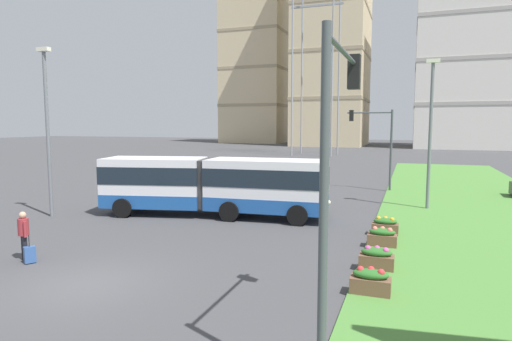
# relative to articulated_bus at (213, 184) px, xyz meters

# --- Properties ---
(ground_plane) EXTENTS (260.00, 260.00, 0.00)m
(ground_plane) POSITION_rel_articulated_bus_xyz_m (0.62, -10.15, -1.65)
(ground_plane) COLOR #424244
(grass_median) EXTENTS (10.00, 70.00, 0.08)m
(grass_median) POSITION_rel_articulated_bus_xyz_m (13.09, -0.15, -1.61)
(grass_median) COLOR #4C8438
(grass_median) RESTS_ON ground_plane
(articulated_bus) EXTENTS (12.05, 4.28, 3.00)m
(articulated_bus) POSITION_rel_articulated_bus_xyz_m (0.00, 0.00, 0.00)
(articulated_bus) COLOR white
(articulated_bus) RESTS_ON ground
(pedestrian_crossing) EXTENTS (0.51, 0.36, 1.74)m
(pedestrian_crossing) POSITION_rel_articulated_bus_xyz_m (-3.06, -9.02, -0.65)
(pedestrian_crossing) COLOR black
(pedestrian_crossing) RESTS_ON ground
(rolling_suitcase) EXTENTS (0.39, 0.43, 0.97)m
(rolling_suitcase) POSITION_rel_articulated_bus_xyz_m (-2.61, -9.22, -1.34)
(rolling_suitcase) COLOR #335693
(rolling_suitcase) RESTS_ON ground
(flower_planter_0) EXTENTS (1.10, 0.56, 0.74)m
(flower_planter_0) POSITION_rel_articulated_bus_xyz_m (8.69, -8.15, -1.23)
(flower_planter_0) COLOR brown
(flower_planter_0) RESTS_ON grass_median
(flower_planter_1) EXTENTS (1.10, 0.56, 0.74)m
(flower_planter_1) POSITION_rel_articulated_bus_xyz_m (8.69, -5.94, -1.23)
(flower_planter_1) COLOR brown
(flower_planter_1) RESTS_ON grass_median
(flower_planter_2) EXTENTS (1.10, 0.56, 0.74)m
(flower_planter_2) POSITION_rel_articulated_bus_xyz_m (8.69, -3.10, -1.23)
(flower_planter_2) COLOR brown
(flower_planter_2) RESTS_ON grass_median
(flower_planter_3) EXTENTS (1.10, 0.56, 0.74)m
(flower_planter_3) POSITION_rel_articulated_bus_xyz_m (8.69, -1.13, -1.23)
(flower_planter_3) COLOR brown
(flower_planter_3) RESTS_ON grass_median
(traffic_light_far_right) EXTENTS (3.20, 0.28, 5.81)m
(traffic_light_far_right) POSITION_rel_articulated_bus_xyz_m (7.27, 11.85, 2.32)
(traffic_light_far_right) COLOR #474C51
(traffic_light_far_right) RESTS_ON ground
(traffic_light_near_right) EXTENTS (0.28, 3.89, 6.40)m
(traffic_light_near_right) POSITION_rel_articulated_bus_xyz_m (8.29, -11.94, 2.72)
(traffic_light_near_right) COLOR #474C51
(traffic_light_near_right) RESTS_ON ground
(streetlight_left) EXTENTS (0.70, 0.28, 8.61)m
(streetlight_left) POSITION_rel_articulated_bus_xyz_m (-7.88, -3.00, 3.09)
(streetlight_left) COLOR slate
(streetlight_left) RESTS_ON ground
(streetlight_median) EXTENTS (0.70, 0.28, 8.30)m
(streetlight_median) POSITION_rel_articulated_bus_xyz_m (10.59, 5.53, 2.93)
(streetlight_median) COLOR slate
(streetlight_median) RESTS_ON ground
(apartment_tower_west) EXTENTS (15.90, 14.87, 37.16)m
(apartment_tower_west) POSITION_rel_articulated_bus_xyz_m (-29.38, 88.38, 16.94)
(apartment_tower_west) COLOR beige
(apartment_tower_west) RESTS_ON ground
(apartment_tower_westcentre) EXTENTS (15.48, 19.80, 49.70)m
(apartment_tower_westcentre) POSITION_rel_articulated_bus_xyz_m (-7.92, 79.78, 23.21)
(apartment_tower_westcentre) COLOR beige
(apartment_tower_westcentre) RESTS_ON ground
(apartment_tower_centre) EXTENTS (19.27, 18.28, 41.57)m
(apartment_tower_centre) POSITION_rel_articulated_bus_xyz_m (19.51, 77.80, 19.15)
(apartment_tower_centre) COLOR silver
(apartment_tower_centre) RESTS_ON ground
(transmission_pylon) EXTENTS (9.00, 6.24, 34.69)m
(transmission_pylon) POSITION_rel_articulated_bus_xyz_m (-4.53, 46.49, 17.14)
(transmission_pylon) COLOR gray
(transmission_pylon) RESTS_ON ground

